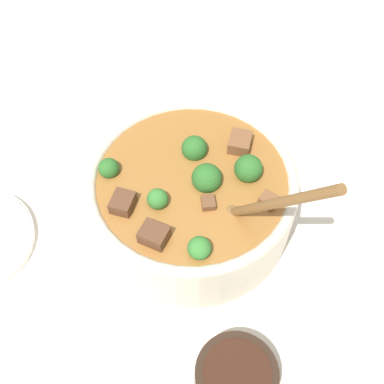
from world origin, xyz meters
name	(u,v)px	position (x,y,z in m)	size (l,w,h in m)	color
ground_plane	(192,217)	(0.00, 0.00, 0.00)	(4.00, 4.00, 0.00)	silver
stew_bowl	(192,195)	(0.00, 0.00, 0.06)	(0.34, 0.30, 0.27)	beige
condiment_bowl	(236,376)	(-0.17, 0.18, 0.02)	(0.10, 0.10, 0.04)	black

